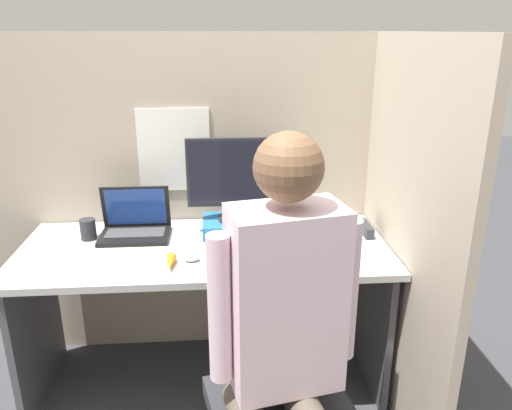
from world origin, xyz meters
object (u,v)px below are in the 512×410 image
object	(u,v)px
paper_box	(241,225)
office_chair	(286,372)
person	(284,329)
carrot_toy	(170,263)
monitor	(240,178)
pen_cup	(88,229)
coffee_mug	(311,222)
laptop	(135,227)
stapler	(366,229)

from	to	relation	value
paper_box	office_chair	xyz separation A→B (m)	(0.12, -0.78, -0.24)
person	carrot_toy	bearing A→B (deg)	123.84
monitor	pen_cup	distance (m)	0.74
coffee_mug	pen_cup	size ratio (longest dim) A/B	1.10
laptop	monitor	bearing A→B (deg)	1.35
monitor	stapler	xyz separation A→B (m)	(0.59, -0.07, -0.24)
stapler	pen_cup	distance (m)	1.30
paper_box	person	distance (m)	0.94
person	coffee_mug	world-z (taller)	person
carrot_toy	pen_cup	world-z (taller)	pen_cup
paper_box	laptop	distance (m)	0.50
office_chair	person	bearing A→B (deg)	-101.77
carrot_toy	coffee_mug	world-z (taller)	coffee_mug
paper_box	laptop	bearing A→B (deg)	-178.96
laptop	stapler	xyz separation A→B (m)	(1.08, -0.06, -0.02)
laptop	office_chair	xyz separation A→B (m)	(0.61, -0.77, -0.25)
stapler	monitor	bearing A→B (deg)	173.08
paper_box	office_chair	size ratio (longest dim) A/B	0.35
office_chair	pen_cup	world-z (taller)	office_chair
monitor	person	size ratio (longest dim) A/B	0.36
pen_cup	stapler	bearing A→B (deg)	-1.63
pen_cup	paper_box	bearing A→B (deg)	2.60
carrot_toy	coffee_mug	distance (m)	0.72
stapler	carrot_toy	world-z (taller)	stapler
laptop	office_chair	bearing A→B (deg)	-51.66
office_chair	carrot_toy	bearing A→B (deg)	134.81
paper_box	stapler	distance (m)	0.59
stapler	coffee_mug	distance (m)	0.26
paper_box	pen_cup	distance (m)	0.71
paper_box	pen_cup	bearing A→B (deg)	-177.40
laptop	stapler	world-z (taller)	laptop
paper_box	laptop	size ratio (longest dim) A/B	1.13
paper_box	monitor	xyz separation A→B (m)	(0.00, 0.00, 0.24)
office_chair	pen_cup	bearing A→B (deg)	137.63
office_chair	laptop	bearing A→B (deg)	128.34
carrot_toy	office_chair	world-z (taller)	office_chair
monitor	stapler	size ratio (longest dim) A/B	3.23
carrot_toy	pen_cup	bearing A→B (deg)	140.87
coffee_mug	laptop	bearing A→B (deg)	178.52
carrot_toy	pen_cup	size ratio (longest dim) A/B	1.45
paper_box	coffee_mug	bearing A→B (deg)	-5.20
carrot_toy	monitor	bearing A→B (deg)	49.98
stapler	person	world-z (taller)	person
stapler	carrot_toy	xyz separation A→B (m)	(-0.89, -0.29, -0.00)
monitor	office_chair	xyz separation A→B (m)	(0.12, -0.79, -0.47)
coffee_mug	paper_box	bearing A→B (deg)	174.80
stapler	pen_cup	bearing A→B (deg)	178.37
laptop	pen_cup	world-z (taller)	laptop
monitor	laptop	xyz separation A→B (m)	(-0.49, -0.01, -0.22)
paper_box	laptop	xyz separation A→B (m)	(-0.49, -0.01, 0.01)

